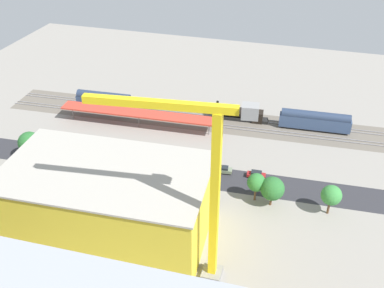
{
  "coord_description": "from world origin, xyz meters",
  "views": [
    {
      "loc": [
        -30.24,
        86.29,
        63.84
      ],
      "look_at": [
        -6.28,
        1.93,
        6.67
      ],
      "focal_mm": 39.89,
      "sensor_mm": 36.0,
      "label": 1
    }
  ],
  "objects_px": {
    "freight_coach_far": "(104,101)",
    "box_truck_1": "(83,169)",
    "street_tree_0": "(30,143)",
    "parked_car_5": "(103,151)",
    "parked_car_2": "(193,166)",
    "traffic_light": "(216,177)",
    "platform_canopy_near": "(138,113)",
    "parked_car_6": "(77,145)",
    "box_truck_0": "(185,187)",
    "street_tree_4": "(272,189)",
    "parked_car_0": "(256,175)",
    "street_tree_2": "(256,182)",
    "street_tree_1": "(107,159)",
    "locomotive": "(240,114)",
    "parked_car_4": "(133,156)",
    "tower_crane": "(203,184)",
    "parked_car_1": "(223,170)",
    "parked_car_3": "(163,160)",
    "passenger_coach": "(315,120)",
    "street_tree_3": "(84,153)",
    "construction_building": "(109,203)",
    "street_tree_5": "(331,195)"
  },
  "relations": [
    {
      "from": "parked_car_2",
      "to": "parked_car_1",
      "type": "bearing_deg",
      "value": -178.31
    },
    {
      "from": "passenger_coach",
      "to": "parked_car_6",
      "type": "bearing_deg",
      "value": 23.91
    },
    {
      "from": "parked_car_2",
      "to": "street_tree_2",
      "type": "distance_m",
      "value": 19.11
    },
    {
      "from": "freight_coach_far",
      "to": "street_tree_4",
      "type": "bearing_deg",
      "value": 151.2
    },
    {
      "from": "passenger_coach",
      "to": "parked_car_2",
      "type": "height_order",
      "value": "passenger_coach"
    },
    {
      "from": "box_truck_0",
      "to": "platform_canopy_near",
      "type": "bearing_deg",
      "value": -49.45
    },
    {
      "from": "parked_car_0",
      "to": "parked_car_3",
      "type": "relative_size",
      "value": 1.1
    },
    {
      "from": "street_tree_1",
      "to": "parked_car_1",
      "type": "bearing_deg",
      "value": -162.2
    },
    {
      "from": "street_tree_2",
      "to": "parked_car_1",
      "type": "bearing_deg",
      "value": -41.75
    },
    {
      "from": "box_truck_0",
      "to": "street_tree_4",
      "type": "distance_m",
      "value": 19.89
    },
    {
      "from": "platform_canopy_near",
      "to": "street_tree_5",
      "type": "distance_m",
      "value": 58.79
    },
    {
      "from": "construction_building",
      "to": "street_tree_5",
      "type": "height_order",
      "value": "construction_building"
    },
    {
      "from": "street_tree_4",
      "to": "traffic_light",
      "type": "bearing_deg",
      "value": -3.66
    },
    {
      "from": "parked_car_6",
      "to": "street_tree_0",
      "type": "distance_m",
      "value": 12.36
    },
    {
      "from": "street_tree_1",
      "to": "parked_car_0",
      "type": "bearing_deg",
      "value": -165.71
    },
    {
      "from": "parked_car_5",
      "to": "parked_car_1",
      "type": "bearing_deg",
      "value": -179.48
    },
    {
      "from": "parked_car_6",
      "to": "street_tree_1",
      "type": "xyz_separation_m",
      "value": [
        -13.34,
        8.87,
        3.9
      ]
    },
    {
      "from": "platform_canopy_near",
      "to": "parked_car_6",
      "type": "distance_m",
      "value": 19.61
    },
    {
      "from": "parked_car_1",
      "to": "street_tree_1",
      "type": "xyz_separation_m",
      "value": [
        26.97,
        8.66,
        3.86
      ]
    },
    {
      "from": "street_tree_0",
      "to": "parked_car_5",
      "type": "bearing_deg",
      "value": -155.54
    },
    {
      "from": "box_truck_0",
      "to": "parked_car_2",
      "type": "bearing_deg",
      "value": -85.03
    },
    {
      "from": "locomotive",
      "to": "box_truck_1",
      "type": "bearing_deg",
      "value": 49.63
    },
    {
      "from": "street_tree_1",
      "to": "street_tree_4",
      "type": "distance_m",
      "value": 39.83
    },
    {
      "from": "parked_car_2",
      "to": "traffic_light",
      "type": "xyz_separation_m",
      "value": [
        -7.69,
        7.83,
        3.68
      ]
    },
    {
      "from": "parked_car_1",
      "to": "traffic_light",
      "type": "height_order",
      "value": "traffic_light"
    },
    {
      "from": "parked_car_1",
      "to": "parked_car_3",
      "type": "bearing_deg",
      "value": 0.65
    },
    {
      "from": "platform_canopy_near",
      "to": "street_tree_5",
      "type": "relative_size",
      "value": 6.39
    },
    {
      "from": "locomotive",
      "to": "freight_coach_far",
      "type": "xyz_separation_m",
      "value": [
        41.22,
        5.88,
        1.41
      ]
    },
    {
      "from": "parked_car_0",
      "to": "street_tree_3",
      "type": "bearing_deg",
      "value": 10.78
    },
    {
      "from": "freight_coach_far",
      "to": "traffic_light",
      "type": "xyz_separation_m",
      "value": [
        -42.27,
        29.45,
        1.09
      ]
    },
    {
      "from": "freight_coach_far",
      "to": "street_tree_1",
      "type": "relative_size",
      "value": 2.65
    },
    {
      "from": "parked_car_2",
      "to": "tower_crane",
      "type": "relative_size",
      "value": 0.12
    },
    {
      "from": "tower_crane",
      "to": "box_truck_1",
      "type": "relative_size",
      "value": 3.56
    },
    {
      "from": "parked_car_6",
      "to": "construction_building",
      "type": "xyz_separation_m",
      "value": [
        -22.48,
        26.47,
        6.97
      ]
    },
    {
      "from": "locomotive",
      "to": "parked_car_4",
      "type": "height_order",
      "value": "locomotive"
    },
    {
      "from": "parked_car_1",
      "to": "parked_car_6",
      "type": "height_order",
      "value": "parked_car_1"
    },
    {
      "from": "parked_car_4",
      "to": "passenger_coach",
      "type": "bearing_deg",
      "value": -148.23
    },
    {
      "from": "freight_coach_far",
      "to": "box_truck_1",
      "type": "bearing_deg",
      "value": 106.35
    },
    {
      "from": "freight_coach_far",
      "to": "street_tree_4",
      "type": "distance_m",
      "value": 62.84
    },
    {
      "from": "tower_crane",
      "to": "traffic_light",
      "type": "bearing_deg",
      "value": -83.08
    },
    {
      "from": "freight_coach_far",
      "to": "parked_car_4",
      "type": "bearing_deg",
      "value": 130.25
    },
    {
      "from": "freight_coach_far",
      "to": "parked_car_2",
      "type": "relative_size",
      "value": 4.03
    },
    {
      "from": "construction_building",
      "to": "street_tree_2",
      "type": "xyz_separation_m",
      "value": [
        -27.03,
        -18.04,
        -2.68
      ]
    },
    {
      "from": "box_truck_0",
      "to": "freight_coach_far",
      "type": "bearing_deg",
      "value": -41.5
    },
    {
      "from": "box_truck_1",
      "to": "traffic_light",
      "type": "relative_size",
      "value": 1.52
    },
    {
      "from": "box_truck_1",
      "to": "street_tree_0",
      "type": "height_order",
      "value": "street_tree_0"
    },
    {
      "from": "locomotive",
      "to": "passenger_coach",
      "type": "distance_m",
      "value": 21.76
    },
    {
      "from": "parked_car_0",
      "to": "traffic_light",
      "type": "bearing_deg",
      "value": 45.7
    },
    {
      "from": "parked_car_3",
      "to": "street_tree_0",
      "type": "relative_size",
      "value": 0.53
    },
    {
      "from": "street_tree_0",
      "to": "street_tree_4",
      "type": "distance_m",
      "value": 61.65
    }
  ]
}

